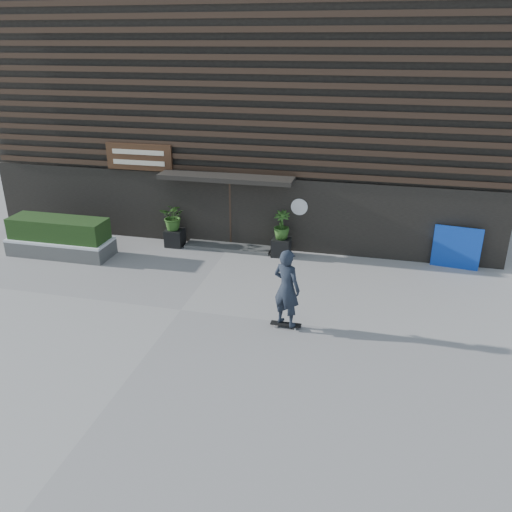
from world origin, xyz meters
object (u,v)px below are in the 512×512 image
(planter_pot_left, at_px, (175,238))
(blue_tarp, at_px, (456,248))
(planter_pot_right, at_px, (281,247))
(skateboarder, at_px, (287,288))
(raised_bed, at_px, (61,247))

(planter_pot_left, xyz_separation_m, blue_tarp, (9.36, 0.30, 0.38))
(blue_tarp, bearing_deg, planter_pot_left, -170.78)
(planter_pot_right, height_order, skateboarder, skateboarder)
(raised_bed, bearing_deg, blue_tarp, 8.66)
(planter_pot_left, bearing_deg, skateboarder, -43.81)
(raised_bed, xyz_separation_m, skateboarder, (8.25, -2.97, 0.85))
(blue_tarp, relative_size, skateboarder, 0.68)
(blue_tarp, distance_m, skateboarder, 6.71)
(raised_bed, distance_m, skateboarder, 8.81)
(skateboarder, bearing_deg, blue_tarp, 47.28)
(planter_pot_right, bearing_deg, blue_tarp, 3.09)
(planter_pot_left, relative_size, skateboarder, 0.28)
(raised_bed, height_order, blue_tarp, blue_tarp)
(planter_pot_right, xyz_separation_m, raised_bed, (-7.24, -1.65, -0.05))
(planter_pot_left, distance_m, planter_pot_right, 3.80)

